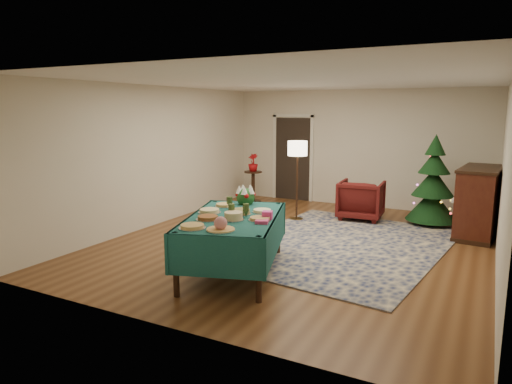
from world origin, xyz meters
The scene contains 25 objects.
room_shell centered at (0.00, 0.00, 1.35)m, with size 7.00×7.00×7.00m.
doorway centered at (-1.60, 3.48, 1.10)m, with size 1.08×0.04×2.16m.
rug centered at (0.64, 0.19, 0.01)m, with size 3.20×4.20×0.02m, color #14204E.
buffet_table centered at (-0.25, -1.76, 0.65)m, with size 1.79×2.35×0.81m.
platter_0 centered at (-0.36, -2.57, 0.83)m, with size 0.34×0.34×0.05m.
platter_1 centered at (0.00, -2.50, 0.88)m, with size 0.35×0.35×0.17m.
platter_2 centered at (-0.44, -2.12, 0.83)m, with size 0.31×0.31×0.06m.
platter_3 centered at (-0.13, -1.97, 0.86)m, with size 0.28×0.28×0.11m.
platter_4 centered at (0.18, -1.82, 0.83)m, with size 0.31×0.31×0.05m.
platter_5 centered at (-0.65, -1.75, 0.83)m, with size 0.32×0.32×0.06m.
platter_6 centered at (-0.21, -1.63, 0.85)m, with size 0.28×0.28×0.08m.
platter_7 centered at (0.00, -1.38, 0.83)m, with size 0.29×0.29×0.05m.
platter_8 centered at (-0.68, -1.28, 0.83)m, with size 0.30×0.30×0.05m.
goblet_0 centered at (-0.51, -1.43, 0.91)m, with size 0.09×0.09×0.19m.
goblet_1 centered at (-0.06, -1.75, 0.91)m, with size 0.09×0.09×0.19m.
goblet_2 centered at (-0.23, -1.86, 0.91)m, with size 0.09×0.09×0.19m.
napkin_stack centered at (0.27, -1.93, 0.83)m, with size 0.16×0.16×0.04m, color #DF3E79.
gift_box centered at (0.24, -1.71, 0.86)m, with size 0.13×0.13×0.11m, color #DB3D9B.
centerpiece centered at (-0.49, -0.99, 0.95)m, with size 0.29×0.29×0.33m.
armchair centered at (0.49, 2.17, 0.45)m, with size 0.87×0.81×0.89m, color #4A1010.
floor_lamp centered at (-0.67, 1.51, 1.38)m, with size 0.39×0.39×1.62m.
side_table centered at (-2.30, 2.69, 0.37)m, with size 0.43×0.43×0.77m.
potted_plant centered at (-2.30, 2.69, 0.89)m, with size 0.24×0.43×0.24m, color #A00B0F.
christmas_tree centered at (1.84, 2.39, 0.80)m, with size 1.27×1.27×1.78m.
piano centered at (2.68, 1.88, 0.61)m, with size 0.81×1.50×1.24m.
Camera 1 is at (2.83, -7.01, 2.25)m, focal length 32.00 mm.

